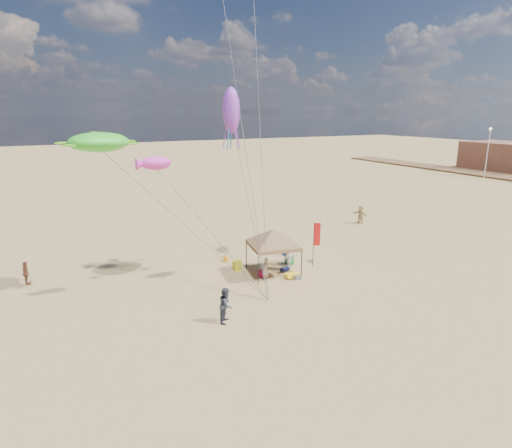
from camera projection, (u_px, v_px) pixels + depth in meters
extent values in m
plane|color=tan|center=(280.00, 303.00, 24.81)|extent=(280.00, 280.00, 0.00)
cylinder|color=black|center=(246.00, 256.00, 29.86)|extent=(0.06, 0.06, 1.96)
cylinder|color=black|center=(286.00, 252.00, 30.64)|extent=(0.06, 0.06, 1.96)
cylinder|color=black|center=(258.00, 270.00, 27.13)|extent=(0.06, 0.06, 1.96)
cylinder|color=black|center=(301.00, 266.00, 27.91)|extent=(0.06, 0.06, 1.96)
cube|color=olive|center=(273.00, 245.00, 28.61)|extent=(3.57, 3.57, 0.23)
pyramid|color=olive|center=(273.00, 229.00, 28.33)|extent=(5.81, 5.81, 0.98)
cylinder|color=black|center=(313.00, 245.00, 30.20)|extent=(0.04, 0.04, 3.25)
cube|color=red|center=(317.00, 234.00, 30.06)|extent=(0.46, 0.15, 1.62)
cube|color=#CD1042|center=(262.00, 274.00, 28.75)|extent=(0.54, 0.38, 0.38)
cube|color=#1526AC|center=(287.00, 253.00, 33.02)|extent=(0.54, 0.38, 0.38)
cylinder|color=black|center=(285.00, 269.00, 29.52)|extent=(0.69, 0.54, 0.36)
cylinder|color=orange|center=(226.00, 259.00, 31.67)|extent=(0.54, 0.69, 0.36)
cube|color=#198A2B|center=(289.00, 259.00, 31.02)|extent=(0.50, 0.50, 0.70)
cube|color=yellow|center=(237.00, 266.00, 29.77)|extent=(0.50, 0.50, 0.70)
cube|color=slate|center=(297.00, 277.00, 28.19)|extent=(0.34, 0.30, 0.28)
cube|color=yellow|center=(292.00, 275.00, 28.42)|extent=(0.90, 0.50, 0.24)
imported|color=tan|center=(266.00, 269.00, 27.85)|extent=(0.68, 0.61, 1.55)
imported|color=#353948|center=(226.00, 305.00, 22.33)|extent=(1.13, 1.16, 1.88)
imported|color=silver|center=(288.00, 257.00, 29.85)|extent=(1.23, 0.86, 1.73)
imported|color=#935638|center=(26.00, 273.00, 27.13)|extent=(0.60, 0.99, 1.58)
imported|color=tan|center=(360.00, 215.00, 42.16)|extent=(0.97, 1.77, 1.82)
cube|color=#8C5947|center=(508.00, 157.00, 79.88)|extent=(10.00, 14.00, 5.20)
cylinder|color=silver|center=(487.00, 154.00, 70.73)|extent=(0.16, 0.16, 8.00)
sphere|color=#FFF2CC|center=(491.00, 129.00, 69.71)|extent=(0.50, 0.50, 0.50)
ellipsoid|color=#3CDA2F|center=(99.00, 142.00, 24.05)|extent=(3.95, 3.48, 1.12)
ellipsoid|color=#F339CD|center=(156.00, 163.00, 23.58)|extent=(1.74, 0.95, 0.75)
ellipsoid|color=purple|center=(231.00, 110.00, 26.91)|extent=(1.25, 1.25, 2.86)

